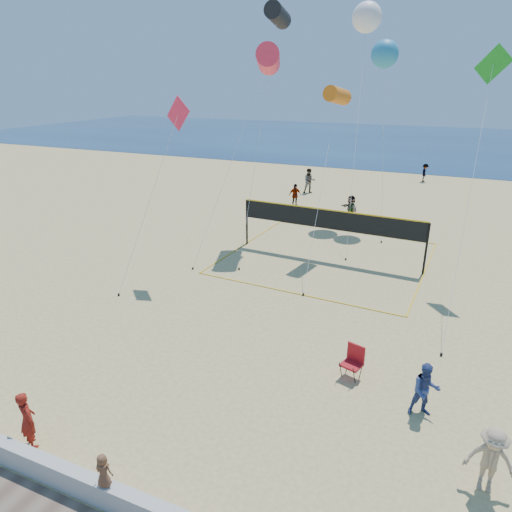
% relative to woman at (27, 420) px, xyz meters
% --- Properties ---
extents(ground, '(120.00, 120.00, 0.00)m').
position_rel_woman_xyz_m(ground, '(3.41, 2.38, -0.76)').
color(ground, '#D2BA76').
rests_on(ground, ground).
extents(ocean, '(140.00, 50.00, 0.03)m').
position_rel_woman_xyz_m(ocean, '(3.41, 64.38, -0.74)').
color(ocean, '#10254D').
rests_on(ocean, ground).
extents(seawall, '(32.00, 0.30, 0.60)m').
position_rel_woman_xyz_m(seawall, '(3.41, -0.62, -0.46)').
color(seawall, beige).
rests_on(seawall, ground).
extents(woman, '(0.65, 0.55, 1.51)m').
position_rel_woman_xyz_m(woman, '(0.00, 0.00, 0.00)').
color(woman, maroon).
rests_on(woman, ground).
extents(toddler, '(0.40, 0.28, 0.76)m').
position_rel_woman_xyz_m(toddler, '(2.86, -0.63, 0.23)').
color(toddler, brown).
rests_on(toddler, seawall).
extents(bystander_a, '(0.89, 0.78, 1.53)m').
position_rel_woman_xyz_m(bystander_a, '(8.58, 4.92, 0.01)').
color(bystander_a, navy).
rests_on(bystander_a, ground).
extents(bystander_b, '(1.03, 0.59, 1.58)m').
position_rel_woman_xyz_m(bystander_b, '(10.03, 2.97, 0.04)').
color(bystander_b, tan).
rests_on(bystander_b, ground).
extents(far_person_0, '(0.95, 0.92, 1.60)m').
position_rel_woman_xyz_m(far_person_0, '(-1.46, 23.71, 0.04)').
color(far_person_0, gray).
rests_on(far_person_0, ground).
extents(far_person_1, '(1.46, 1.49, 1.70)m').
position_rel_woman_xyz_m(far_person_1, '(2.93, 21.47, 0.10)').
color(far_person_1, gray).
rests_on(far_person_1, ground).
extents(far_person_3, '(1.12, 1.01, 1.89)m').
position_rel_woman_xyz_m(far_person_3, '(-1.76, 28.02, 0.19)').
color(far_person_3, gray).
rests_on(far_person_3, ground).
extents(far_person_4, '(0.68, 1.05, 1.54)m').
position_rel_woman_xyz_m(far_person_4, '(6.14, 36.11, 0.01)').
color(far_person_4, gray).
rests_on(far_person_4, ground).
extents(camp_chair, '(0.68, 0.80, 1.15)m').
position_rel_woman_xyz_m(camp_chair, '(6.52, 5.82, -0.17)').
color(camp_chair, '#A21218').
rests_on(camp_chair, ground).
extents(volleyball_net, '(9.79, 9.65, 2.48)m').
position_rel_woman_xyz_m(volleyball_net, '(3.27, 15.03, 0.95)').
color(volleyball_net, black).
rests_on(volleyball_net, ground).
extents(kite_0, '(2.47, 7.09, 9.94)m').
position_rel_woman_xyz_m(kite_0, '(-0.67, 16.64, 8.45)').
color(kite_0, '#FF2D47').
rests_on(kite_0, ground).
extents(kite_1, '(1.03, 6.42, 11.74)m').
position_rel_woman_xyz_m(kite_1, '(-0.42, 17.19, 10.41)').
color(kite_1, black).
rests_on(kite_1, ground).
extents(kite_2, '(1.08, 6.77, 8.07)m').
position_rel_woman_xyz_m(kite_2, '(2.96, 16.25, 6.83)').
color(kite_2, orange).
rests_on(kite_2, ground).
extents(kite_3, '(1.92, 3.69, 7.71)m').
position_rel_woman_xyz_m(kite_3, '(-2.35, 10.62, 5.81)').
color(kite_3, '#E32247').
rests_on(kite_3, ground).
extents(kite_4, '(1.32, 7.56, 9.57)m').
position_rel_woman_xyz_m(kite_4, '(9.20, 14.68, 7.45)').
color(kite_4, '#179422').
rests_on(kite_4, ground).
extents(kite_6, '(2.62, 9.48, 12.45)m').
position_rel_woman_xyz_m(kite_6, '(2.61, 23.49, 10.85)').
color(kite_6, white).
rests_on(kite_6, ground).
extents(kite_7, '(2.29, 4.77, 10.36)m').
position_rel_woman_xyz_m(kite_7, '(4.00, 22.22, 8.85)').
color(kite_7, '#2686BA').
rests_on(kite_7, ground).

